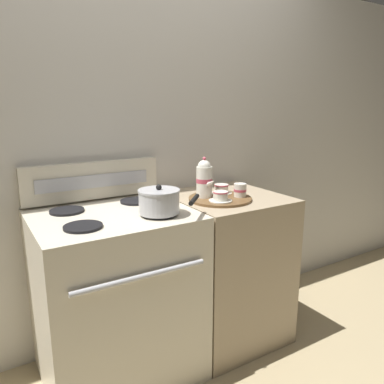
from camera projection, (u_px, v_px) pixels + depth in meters
name	position (u px, v px, depth m)	size (l,w,h in m)	color
ground_plane	(170.00, 351.00, 2.19)	(6.00, 6.00, 0.00)	tan
wall_back	(141.00, 158.00, 2.23)	(6.00, 0.05, 2.20)	beige
stove	(117.00, 296.00, 1.93)	(0.77, 0.67, 0.90)	beige
control_panel	(93.00, 181.00, 2.05)	(0.75, 0.05, 0.20)	beige
side_counter	(225.00, 266.00, 2.29)	(0.61, 0.64, 0.89)	tan
saucepan	(160.00, 201.00, 1.79)	(0.29, 0.28, 0.14)	#B7B7BC
serving_tray	(220.00, 199.00, 2.09)	(0.35, 0.35, 0.01)	brown
teapot	(205.00, 179.00, 2.07)	(0.09, 0.14, 0.23)	white
teacup_left	(221.00, 189.00, 2.18)	(0.13, 0.13, 0.05)	white
teacup_right	(221.00, 196.00, 2.00)	(0.13, 0.13, 0.05)	white
creamer_jug	(240.00, 190.00, 2.10)	(0.07, 0.07, 0.07)	white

